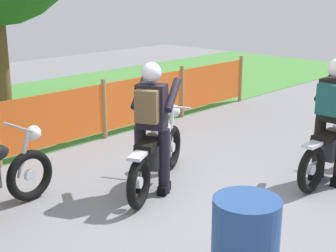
{
  "coord_description": "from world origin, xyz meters",
  "views": [
    {
      "loc": [
        -4.13,
        -3.73,
        2.58
      ],
      "look_at": [
        0.06,
        0.33,
        0.9
      ],
      "focal_mm": 52.25,
      "sensor_mm": 36.0,
      "label": 1
    }
  ],
  "objects_px": {
    "rider_third": "(333,114)",
    "rider_lead": "(152,121)",
    "motorcycle_third": "(336,146)",
    "motorcycle_lead": "(157,152)",
    "spare_drum": "(245,247)"
  },
  "relations": [
    {
      "from": "motorcycle_third",
      "to": "rider_third",
      "type": "xyz_separation_m",
      "value": [
        -0.22,
        -0.0,
        0.5
      ]
    },
    {
      "from": "rider_lead",
      "to": "spare_drum",
      "type": "xyz_separation_m",
      "value": [
        -0.95,
        -2.12,
        -0.51
      ]
    },
    {
      "from": "motorcycle_lead",
      "to": "spare_drum",
      "type": "bearing_deg",
      "value": -144.55
    },
    {
      "from": "motorcycle_third",
      "to": "rider_third",
      "type": "bearing_deg",
      "value": -179.49
    },
    {
      "from": "rider_third",
      "to": "rider_lead",
      "type": "bearing_deg",
      "value": 141.26
    },
    {
      "from": "rider_lead",
      "to": "rider_third",
      "type": "relative_size",
      "value": 1.0
    },
    {
      "from": "motorcycle_lead",
      "to": "rider_third",
      "type": "distance_m",
      "value": 2.36
    },
    {
      "from": "motorcycle_lead",
      "to": "motorcycle_third",
      "type": "xyz_separation_m",
      "value": [
        1.91,
        -1.57,
        -0.01
      ]
    },
    {
      "from": "motorcycle_lead",
      "to": "rider_lead",
      "type": "relative_size",
      "value": 1.1
    },
    {
      "from": "motorcycle_third",
      "to": "rider_third",
      "type": "relative_size",
      "value": 1.17
    },
    {
      "from": "rider_lead",
      "to": "spare_drum",
      "type": "height_order",
      "value": "rider_lead"
    },
    {
      "from": "rider_lead",
      "to": "spare_drum",
      "type": "relative_size",
      "value": 1.92
    },
    {
      "from": "rider_third",
      "to": "spare_drum",
      "type": "xyz_separation_m",
      "value": [
        -2.84,
        -0.65,
        -0.51
      ]
    },
    {
      "from": "rider_lead",
      "to": "motorcycle_third",
      "type": "bearing_deg",
      "value": -62.17
    },
    {
      "from": "motorcycle_third",
      "to": "spare_drum",
      "type": "distance_m",
      "value": 3.13
    }
  ]
}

